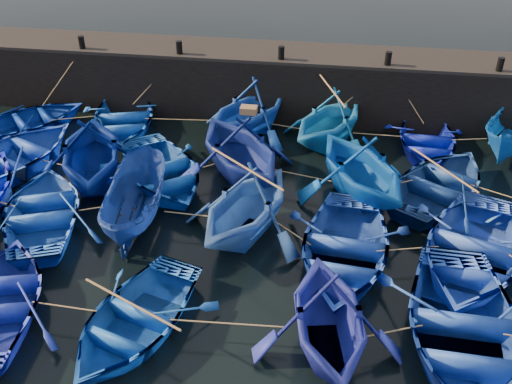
# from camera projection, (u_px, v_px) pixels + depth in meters

# --- Properties ---
(ground) EXTENTS (120.00, 120.00, 0.00)m
(ground) POSITION_uv_depth(u_px,v_px,m) (238.00, 278.00, 15.33)
(ground) COLOR black
(ground) RESTS_ON ground
(quay_wall) EXTENTS (26.00, 2.50, 2.50)m
(quay_wall) POSITION_uv_depth(u_px,v_px,m) (283.00, 84.00, 23.30)
(quay_wall) COLOR black
(quay_wall) RESTS_ON ground
(quay_top) EXTENTS (26.00, 2.50, 0.12)m
(quay_top) POSITION_uv_depth(u_px,v_px,m) (284.00, 53.00, 22.57)
(quay_top) COLOR black
(quay_top) RESTS_ON quay_wall
(bollard_0) EXTENTS (0.24, 0.24, 0.50)m
(bollard_0) POSITION_uv_depth(u_px,v_px,m) (82.00, 42.00, 22.66)
(bollard_0) COLOR black
(bollard_0) RESTS_ON quay_top
(bollard_1) EXTENTS (0.24, 0.24, 0.50)m
(bollard_1) POSITION_uv_depth(u_px,v_px,m) (179.00, 47.00, 22.16)
(bollard_1) COLOR black
(bollard_1) RESTS_ON quay_top
(bollard_2) EXTENTS (0.24, 0.24, 0.50)m
(bollard_2) POSITION_uv_depth(u_px,v_px,m) (281.00, 53.00, 21.66)
(bollard_2) COLOR black
(bollard_2) RESTS_ON quay_top
(bollard_3) EXTENTS (0.24, 0.24, 0.50)m
(bollard_3) POSITION_uv_depth(u_px,v_px,m) (388.00, 58.00, 21.16)
(bollard_3) COLOR black
(bollard_3) RESTS_ON quay_top
(bollard_4) EXTENTS (0.24, 0.24, 0.50)m
(bollard_4) POSITION_uv_depth(u_px,v_px,m) (500.00, 64.00, 20.66)
(bollard_4) COLOR black
(bollard_4) RESTS_ON quay_top
(boat_0) EXTENTS (5.40, 5.46, 0.93)m
(boat_0) POSITION_uv_depth(u_px,v_px,m) (29.00, 121.00, 22.21)
(boat_0) COLOR navy
(boat_0) RESTS_ON ground
(boat_1) EXTENTS (4.80, 5.72, 1.02)m
(boat_1) POSITION_uv_depth(u_px,v_px,m) (123.00, 118.00, 22.31)
(boat_1) COLOR #0D41A2
(boat_1) RESTS_ON ground
(boat_2) EXTENTS (5.48, 5.66, 2.28)m
(boat_2) POSITION_uv_depth(u_px,v_px,m) (249.00, 108.00, 21.58)
(boat_2) COLOR #1643A1
(boat_2) RESTS_ON ground
(boat_3) EXTENTS (5.16, 5.36, 2.18)m
(boat_3) POSITION_uv_depth(u_px,v_px,m) (330.00, 118.00, 20.99)
(boat_3) COLOR blue
(boat_3) RESTS_ON ground
(boat_4) EXTENTS (3.19, 4.41, 0.90)m
(boat_4) POSITION_uv_depth(u_px,v_px,m) (426.00, 141.00, 20.88)
(boat_4) COLOR #0A179D
(boat_4) RESTS_ON ground
(boat_6) EXTENTS (5.65, 6.44, 1.11)m
(boat_6) POSITION_uv_depth(u_px,v_px,m) (11.00, 156.00, 19.70)
(boat_6) COLOR blue
(boat_6) RESTS_ON ground
(boat_7) EXTENTS (5.47, 5.85, 2.49)m
(boat_7) POSITION_uv_depth(u_px,v_px,m) (91.00, 151.00, 18.64)
(boat_7) COLOR navy
(boat_7) RESTS_ON ground
(boat_8) EXTENTS (5.71, 6.03, 1.02)m
(boat_8) POSITION_uv_depth(u_px,v_px,m) (161.00, 171.00, 18.99)
(boat_8) COLOR blue
(boat_8) RESTS_ON ground
(boat_9) EXTENTS (6.17, 6.33, 2.53)m
(boat_9) POSITION_uv_depth(u_px,v_px,m) (240.00, 147.00, 18.78)
(boat_9) COLOR navy
(boat_9) RESTS_ON ground
(boat_10) EXTENTS (5.70, 5.93, 2.41)m
(boat_10) POSITION_uv_depth(u_px,v_px,m) (362.00, 166.00, 17.91)
(boat_10) COLOR #0950BC
(boat_10) RESTS_ON ground
(boat_11) EXTENTS (5.48, 5.93, 1.00)m
(boat_11) POSITION_uv_depth(u_px,v_px,m) (441.00, 184.00, 18.35)
(boat_11) COLOR navy
(boat_11) RESTS_ON ground
(boat_14) EXTENTS (4.89, 5.67, 0.99)m
(boat_14) POSITION_uv_depth(u_px,v_px,m) (44.00, 210.00, 17.12)
(boat_14) COLOR blue
(boat_14) RESTS_ON ground
(boat_15) EXTENTS (1.96, 4.34, 1.63)m
(boat_15) POSITION_uv_depth(u_px,v_px,m) (134.00, 202.00, 16.94)
(boat_15) COLOR navy
(boat_15) RESTS_ON ground
(boat_16) EXTENTS (5.04, 5.39, 2.28)m
(boat_16) POSITION_uv_depth(u_px,v_px,m) (246.00, 203.00, 16.30)
(boat_16) COLOR blue
(boat_16) RESTS_ON ground
(boat_17) EXTENTS (4.09, 5.40, 1.06)m
(boat_17) POSITION_uv_depth(u_px,v_px,m) (343.00, 249.00, 15.55)
(boat_17) COLOR #183C98
(boat_17) RESTS_ON ground
(boat_18) EXTENTS (5.43, 6.40, 1.13)m
(boat_18) POSITION_uv_depth(u_px,v_px,m) (473.00, 249.00, 15.47)
(boat_18) COLOR blue
(boat_18) RESTS_ON ground
(boat_22) EXTENTS (4.21, 5.04, 0.90)m
(boat_22) POSITION_uv_depth(u_px,v_px,m) (134.00, 318.00, 13.50)
(boat_22) COLOR #0F45A0
(boat_22) RESTS_ON ground
(boat_23) EXTENTS (4.17, 4.61, 2.12)m
(boat_23) POSITION_uv_depth(u_px,v_px,m) (328.00, 316.00, 12.74)
(boat_23) COLOR navy
(boat_23) RESTS_ON ground
(boat_24) EXTENTS (4.11, 5.64, 1.15)m
(boat_24) POSITION_uv_depth(u_px,v_px,m) (463.00, 329.00, 13.06)
(boat_24) COLOR #193EA7
(boat_24) RESTS_ON ground
(wooden_crate) EXTENTS (0.53, 0.36, 0.22)m
(wooden_crate) POSITION_uv_depth(u_px,v_px,m) (249.00, 110.00, 17.98)
(wooden_crate) COLOR brown
(wooden_crate) RESTS_ON boat_9
(mooring_ropes) EXTENTS (18.30, 11.78, 2.10)m
(mooring_ropes) POSITION_uv_depth(u_px,v_px,m) (262.00, 158.00, 18.99)
(mooring_ropes) COLOR tan
(mooring_ropes) RESTS_ON ground
(loose_oars) EXTENTS (10.15, 12.22, 1.44)m
(loose_oars) POSITION_uv_depth(u_px,v_px,m) (303.00, 171.00, 16.83)
(loose_oars) COLOR #99724C
(loose_oars) RESTS_ON ground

